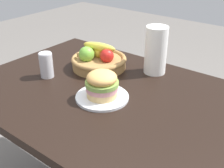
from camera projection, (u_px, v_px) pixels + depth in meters
dining_table at (117, 115)px, 1.30m from camera, size 1.40×0.90×0.75m
plate at (102, 97)px, 1.23m from camera, size 0.23×0.23×0.01m
sandwich at (102, 84)px, 1.20m from camera, size 0.14×0.14×0.12m
soda_can at (46, 65)px, 1.40m from camera, size 0.07×0.07×0.13m
fruit_basket at (99, 60)px, 1.50m from camera, size 0.29×0.29×0.14m
paper_towel_roll at (156, 50)px, 1.41m from camera, size 0.11×0.11×0.24m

